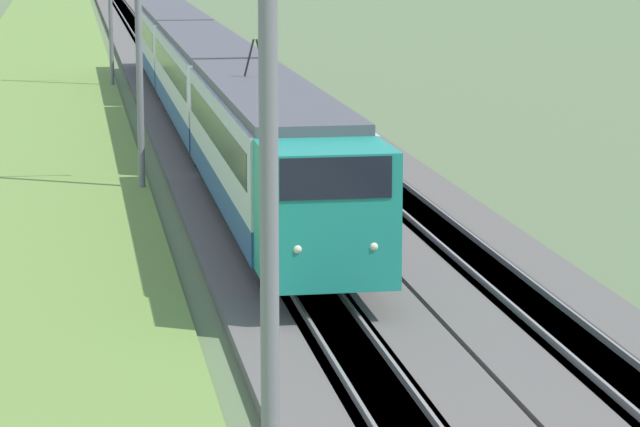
% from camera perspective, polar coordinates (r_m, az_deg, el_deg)
% --- Properties ---
extents(ballast_main, '(240.00, 4.40, 0.30)m').
position_cam_1_polar(ballast_main, '(61.28, -4.39, 3.04)').
color(ballast_main, '#605B56').
rests_on(ballast_main, ground).
extents(ballast_adjacent, '(240.00, 4.40, 0.30)m').
position_cam_1_polar(ballast_adjacent, '(61.84, -0.21, 3.14)').
color(ballast_adjacent, '#605B56').
rests_on(ballast_adjacent, ground).
extents(track_main, '(240.00, 1.57, 0.45)m').
position_cam_1_polar(track_main, '(61.28, -4.39, 3.05)').
color(track_main, '#4C4238').
rests_on(track_main, ground).
extents(track_adjacent, '(240.00, 1.57, 0.45)m').
position_cam_1_polar(track_adjacent, '(61.84, -0.21, 3.15)').
color(track_adjacent, '#4C4238').
rests_on(track_adjacent, ground).
extents(grass_verge, '(240.00, 8.31, 0.12)m').
position_cam_1_polar(grass_verge, '(61.09, -10.95, 2.76)').
color(grass_verge, olive).
rests_on(grass_verge, ground).
extents(passenger_train, '(58.93, 2.91, 5.23)m').
position_cam_1_polar(passenger_train, '(60.12, -4.35, 5.11)').
color(passenger_train, teal).
rests_on(passenger_train, ground).
extents(catenary_mast_near, '(0.22, 2.56, 9.61)m').
position_cam_1_polar(catenary_mast_near, '(17.31, -1.75, -1.00)').
color(catenary_mast_near, slate).
rests_on(catenary_mast_near, ground).
extents(catenary_mast_mid, '(0.22, 2.56, 9.13)m').
position_cam_1_polar(catenary_mast_mid, '(48.57, -6.77, 6.34)').
color(catenary_mast_mid, slate).
rests_on(catenary_mast_mid, ground).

